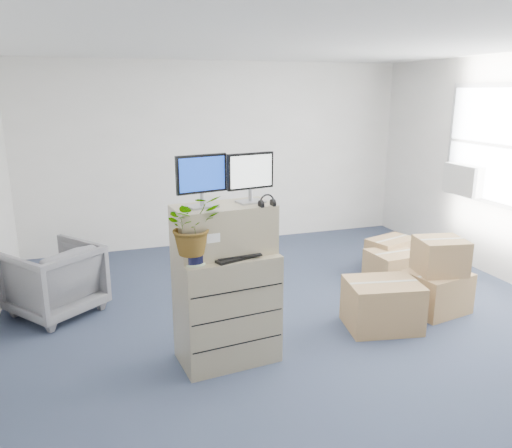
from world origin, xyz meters
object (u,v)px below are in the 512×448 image
Objects in this scene: keyboard at (236,257)px; office_chair at (54,277)px; filing_cabinet_lower at (227,308)px; monitor_left at (202,178)px; monitor_right at (251,175)px; water_bottle at (231,236)px; potted_plant at (193,232)px.

office_chair is at bearing 114.96° from keyboard.
monitor_left reaches higher than filing_cabinet_lower.
monitor_right is 1.66× the size of water_bottle.
monitor_right is at bearing -6.29° from monitor_left.
monitor_left is at bearing 131.61° from keyboard.
filing_cabinet_lower is at bearing 97.12° from office_chair.
filing_cabinet_lower is 2.29× the size of monitor_right.
keyboard is at bearing -68.83° from filing_cabinet_lower.
keyboard reaches higher than office_chair.
filing_cabinet_lower is at bearing 98.13° from keyboard.
monitor_left is 1.69× the size of water_bottle.
monitor_right is 0.74× the size of potted_plant.
potted_plant reaches higher than keyboard.
water_bottle is (0.26, 0.07, -0.54)m from monitor_left.
monitor_right is 0.71m from keyboard.
monitor_right is 0.52× the size of office_chair.
office_chair is (-1.21, 1.66, -0.84)m from potted_plant.
monitor_left is 0.61m from water_bottle.
office_chair is (-1.77, 1.45, -1.24)m from monitor_right.
office_chair is at bearing 126.02° from potted_plant.
monitor_left is at bearing 53.67° from potted_plant.
filing_cabinet_lower is at bearing -126.94° from water_bottle.
monitor_left is (-0.19, 0.02, 1.17)m from filing_cabinet_lower.
office_chair is at bearing 119.59° from monitor_left.
filing_cabinet_lower is at bearing -19.44° from monitor_left.
water_bottle is 0.31× the size of office_chair.
water_bottle is (0.01, 0.21, 0.12)m from keyboard.
monitor_right is (0.25, 0.07, 1.17)m from filing_cabinet_lower.
filing_cabinet_lower reaches higher than office_chair.
keyboard is 0.74× the size of potted_plant.
keyboard is at bearing -146.49° from monitor_right.
office_chair is (-1.58, 1.64, -0.59)m from keyboard.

